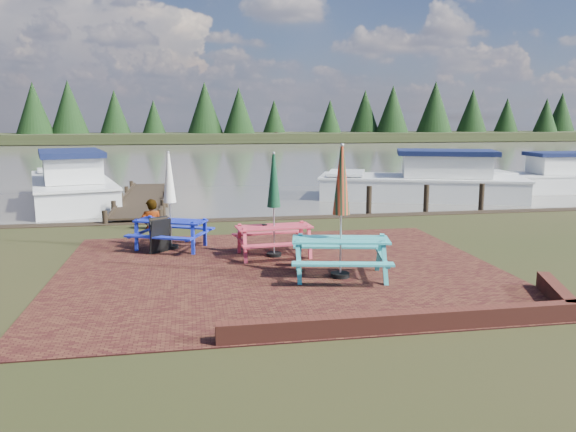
% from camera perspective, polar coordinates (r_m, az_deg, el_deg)
% --- Properties ---
extents(ground, '(120.00, 120.00, 0.00)m').
position_cam_1_polar(ground, '(10.64, 0.11, -7.02)').
color(ground, black).
rests_on(ground, ground).
extents(paving, '(9.00, 7.50, 0.02)m').
position_cam_1_polar(paving, '(11.58, -0.75, -5.55)').
color(paving, '#331210').
rests_on(paving, ground).
extents(brick_wall, '(6.21, 1.79, 0.30)m').
position_cam_1_polar(brick_wall, '(9.05, 16.61, -9.53)').
color(brick_wall, '#4C1E16').
rests_on(brick_wall, ground).
extents(water, '(120.00, 60.00, 0.02)m').
position_cam_1_polar(water, '(47.16, -7.80, 6.09)').
color(water, '#4A4640').
rests_on(water, ground).
extents(far_treeline, '(120.00, 10.00, 8.10)m').
position_cam_1_polar(far_treeline, '(76.04, -8.73, 9.97)').
color(far_treeline, black).
rests_on(far_treeline, ground).
extents(picnic_table_teal, '(2.16, 2.00, 2.60)m').
position_cam_1_polar(picnic_table_teal, '(10.92, 5.38, -1.69)').
color(picnic_table_teal, teal).
rests_on(picnic_table_teal, ground).
extents(picnic_table_red, '(1.81, 1.64, 2.34)m').
position_cam_1_polar(picnic_table_red, '(12.57, -1.44, -0.53)').
color(picnic_table_red, '#B32E40').
rests_on(picnic_table_red, ground).
extents(picnic_table_blue, '(2.13, 2.03, 2.31)m').
position_cam_1_polar(picnic_table_blue, '(13.60, -11.86, 0.02)').
color(picnic_table_blue, '#1623A6').
rests_on(picnic_table_blue, ground).
extents(chalkboard, '(0.53, 0.73, 0.82)m').
position_cam_1_polar(chalkboard, '(13.36, -12.84, -1.89)').
color(chalkboard, black).
rests_on(chalkboard, ground).
extents(jetty, '(1.76, 9.08, 1.00)m').
position_cam_1_polar(jetty, '(21.57, -14.43, 1.67)').
color(jetty, black).
rests_on(jetty, ground).
extents(boat_jetty, '(4.66, 8.40, 2.31)m').
position_cam_1_polar(boat_jetty, '(23.17, -21.14, 2.80)').
color(boat_jetty, silver).
rests_on(boat_jetty, ground).
extents(boat_near, '(8.63, 5.37, 2.21)m').
position_cam_1_polar(boat_near, '(23.61, 13.78, 3.23)').
color(boat_near, silver).
rests_on(boat_near, ground).
extents(boat_far, '(6.37, 2.55, 1.95)m').
position_cam_1_polar(boat_far, '(27.72, 24.93, 3.40)').
color(boat_far, silver).
rests_on(boat_far, ground).
extents(person, '(0.67, 0.49, 1.69)m').
position_cam_1_polar(person, '(16.19, -13.79, 1.64)').
color(person, gray).
rests_on(person, ground).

